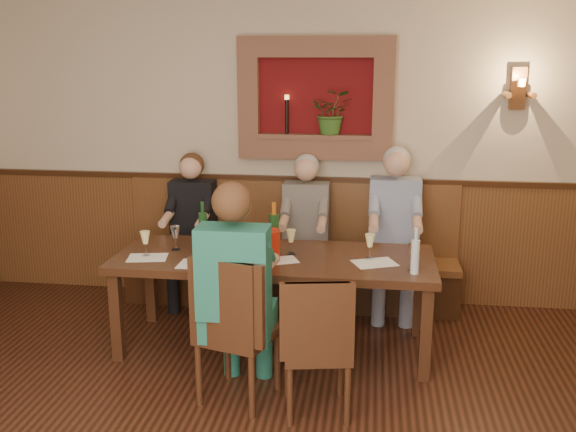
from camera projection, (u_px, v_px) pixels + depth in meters
The scene contains 28 objects.
room_shell at pixel (207, 135), 2.79m from camera, with size 6.04×6.04×2.82m.
wainscoting at pixel (215, 403), 3.10m from camera, with size 6.02×6.02×1.15m.
wall_niche at pixel (320, 104), 5.60m from camera, with size 1.36×0.30×1.06m.
wall_sconce at pixel (518, 89), 5.34m from camera, with size 0.25×0.20×0.35m.
dining_table at pixel (274, 265), 4.86m from camera, with size 2.40×0.90×0.75m.
bench at pixel (290, 268), 5.85m from camera, with size 3.00×0.45×1.11m.
chair_near_left at pixel (237, 357), 4.21m from camera, with size 0.56×0.56×1.02m.
chair_near_right at pixel (317, 372), 4.06m from camera, with size 0.48×0.48×0.94m.
person_bench_left at pixel (192, 243), 5.81m from camera, with size 0.40×0.49×1.38m.
person_bench_mid at pixel (305, 247), 5.67m from camera, with size 0.40×0.50×1.39m.
person_bench_right at pixel (393, 246), 5.56m from camera, with size 0.44×0.54×1.47m.
person_chair_front at pixel (238, 310), 4.14m from camera, with size 0.45×0.55×1.49m.
spittoon_bucket at pixel (266, 245), 4.70m from camera, with size 0.20×0.20×0.23m, color red.
wine_bottle_green_a at pixel (274, 234), 4.80m from camera, with size 0.10×0.10×0.41m.
wine_bottle_green_b at pixel (203, 229), 5.03m from camera, with size 0.08×0.08×0.36m.
water_bottle at pixel (415, 256), 4.42m from camera, with size 0.07×0.07×0.33m.
tasting_sheet_a at pixel (148, 258), 4.79m from camera, with size 0.29×0.21×0.00m, color white.
tasting_sheet_b at pixel (280, 260), 4.72m from camera, with size 0.26×0.18×0.00m, color white.
tasting_sheet_c at pixel (375, 263), 4.67m from camera, with size 0.30×0.22×0.00m, color white.
tasting_sheet_d at pixel (200, 264), 4.64m from camera, with size 0.31×0.22×0.00m, color white.
wine_glass_0 at pixel (254, 249), 4.69m from camera, with size 0.08×0.08×0.19m, color #FDF297, non-canonical shape.
wine_glass_1 at pixel (230, 236), 5.01m from camera, with size 0.08×0.08×0.19m, color white, non-canonical shape.
wine_glass_2 at pixel (202, 246), 4.74m from camera, with size 0.08×0.08×0.19m, color #FDF297, non-canonical shape.
wine_glass_3 at pixel (291, 242), 4.86m from camera, with size 0.08×0.08×0.19m, color #FDF297, non-canonical shape.
wine_glass_4 at pixel (413, 257), 4.50m from camera, with size 0.08×0.08×0.19m, color white, non-canonical shape.
wine_glass_5 at pixel (370, 247), 4.74m from camera, with size 0.08×0.08×0.19m, color #FDF297, non-canonical shape.
wine_glass_6 at pixel (175, 238), 4.96m from camera, with size 0.08×0.08×0.19m, color white, non-canonical shape.
wine_glass_7 at pixel (146, 244), 4.82m from camera, with size 0.08×0.08×0.19m, color #FDF297, non-canonical shape.
Camera 1 is at (0.72, -2.71, 2.23)m, focal length 40.00 mm.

